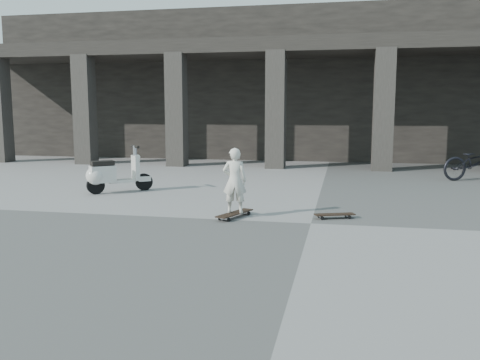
% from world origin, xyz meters
% --- Properties ---
extents(ground, '(90.00, 90.00, 0.00)m').
position_xyz_m(ground, '(0.00, 0.00, 0.00)').
color(ground, '#4E4E4B').
rests_on(ground, ground).
extents(colonnade, '(28.00, 8.82, 6.00)m').
position_xyz_m(colonnade, '(-0.00, 13.77, 3.03)').
color(colonnade, black).
rests_on(colonnade, ground).
extents(longboard, '(0.57, 0.98, 0.10)m').
position_xyz_m(longboard, '(-1.44, 0.20, 0.08)').
color(longboard, black).
rests_on(longboard, ground).
extents(skateboard_spare, '(0.78, 0.44, 0.09)m').
position_xyz_m(skateboard_spare, '(0.41, 0.50, 0.07)').
color(skateboard_spare, black).
rests_on(skateboard_spare, ground).
extents(child, '(0.48, 0.35, 1.22)m').
position_xyz_m(child, '(-1.44, 0.20, 0.71)').
color(child, beige).
rests_on(child, longboard).
extents(scooter, '(1.34, 1.19, 1.15)m').
position_xyz_m(scooter, '(-5.05, 2.37, 0.45)').
color(scooter, black).
rests_on(scooter, ground).
extents(bicycle, '(2.16, 1.42, 1.07)m').
position_xyz_m(bicycle, '(4.28, 6.62, 0.54)').
color(bicycle, black).
rests_on(bicycle, ground).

